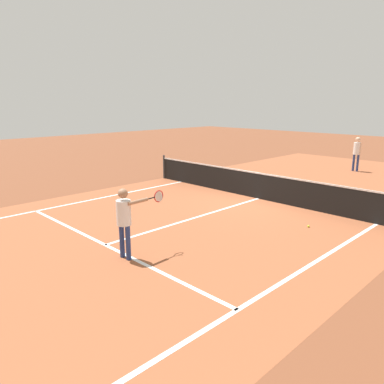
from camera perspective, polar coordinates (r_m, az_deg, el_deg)
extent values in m
plane|color=brown|center=(13.65, 10.18, -1.01)|extent=(60.00, 60.00, 0.00)
cube|color=#9E5433|center=(13.65, 10.18, -1.00)|extent=(10.62, 24.40, 0.00)
cube|color=white|center=(13.08, -21.09, -2.35)|extent=(0.10, 11.89, 0.01)
cube|color=white|center=(6.88, 9.48, -16.12)|extent=(0.10, 11.89, 0.01)
cube|color=white|center=(9.38, -13.25, -7.96)|extent=(8.22, 0.10, 0.01)
cube|color=white|center=(11.26, 0.72, -3.91)|extent=(0.10, 6.40, 0.01)
cylinder|color=#33383D|center=(17.01, -4.34, 3.91)|extent=(0.09, 0.09, 1.07)
cube|color=black|center=(13.54, 10.26, 0.86)|extent=(10.49, 0.02, 0.91)
cube|color=white|center=(13.44, 10.35, 2.85)|extent=(10.49, 0.03, 0.05)
cylinder|color=navy|center=(8.48, -10.77, -7.36)|extent=(0.11, 0.11, 0.79)
cylinder|color=navy|center=(8.31, -9.84, -7.75)|extent=(0.11, 0.11, 0.79)
cylinder|color=white|center=(8.18, -10.51, -3.14)|extent=(0.32, 0.32, 0.56)
sphere|color=#A87A5B|center=(8.07, -10.64, -0.24)|extent=(0.22, 0.22, 0.22)
cylinder|color=#A87A5B|center=(8.31, -11.23, -2.85)|extent=(0.08, 0.08, 0.54)
cylinder|color=#A87A5B|center=(8.15, -8.35, -1.45)|extent=(0.11, 0.54, 0.08)
cylinder|color=black|center=(8.39, -6.36, -0.96)|extent=(0.04, 0.22, 0.03)
torus|color=red|center=(8.54, -5.17, -0.66)|extent=(0.04, 0.28, 0.28)
cylinder|color=silver|center=(8.54, -5.17, -0.66)|extent=(0.25, 0.02, 0.25)
cylinder|color=navy|center=(20.47, 24.21, 4.09)|extent=(0.11, 0.11, 0.85)
cylinder|color=navy|center=(20.58, 23.68, 4.19)|extent=(0.11, 0.11, 0.85)
cylinder|color=white|center=(20.43, 24.14, 6.15)|extent=(0.32, 0.32, 0.60)
sphere|color=beige|center=(20.39, 24.26, 7.42)|extent=(0.24, 0.24, 0.24)
cylinder|color=beige|center=(20.35, 24.56, 6.11)|extent=(0.08, 0.08, 0.58)
cylinder|color=beige|center=(20.51, 23.73, 6.24)|extent=(0.08, 0.08, 0.58)
sphere|color=#CCE033|center=(10.87, 17.55, -5.06)|extent=(0.07, 0.07, 0.07)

